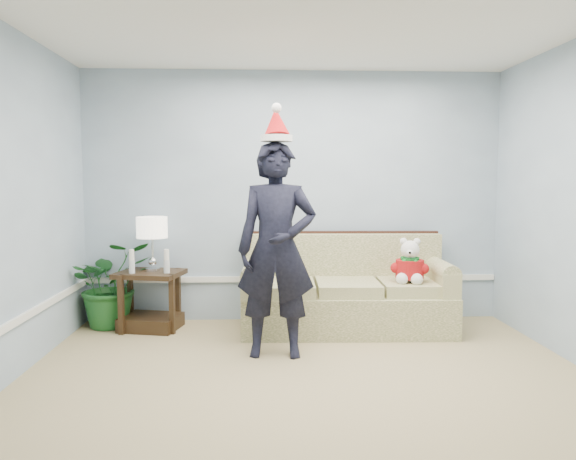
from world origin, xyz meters
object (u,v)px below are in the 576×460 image
at_px(man, 277,249).
at_px(side_table, 151,307).
at_px(table_lamp, 152,230).
at_px(teddy_bear, 410,266).
at_px(sofa, 346,295).
at_px(houseplant, 111,284).

bearing_deg(man, side_table, 147.57).
bearing_deg(man, table_lamp, 146.44).
bearing_deg(teddy_bear, sofa, 176.58).
bearing_deg(sofa, teddy_bear, -16.72).
height_order(houseplant, man, man).
height_order(side_table, man, man).
bearing_deg(houseplant, sofa, -4.89).
relative_size(sofa, side_table, 2.95).
height_order(man, teddy_bear, man).
height_order(sofa, teddy_bear, sofa).
bearing_deg(side_table, sofa, -2.19).
height_order(sofa, side_table, sofa).
bearing_deg(table_lamp, man, -37.16).
height_order(houseplant, teddy_bear, teddy_bear).
xyz_separation_m(table_lamp, man, (1.24, -0.94, -0.09)).
bearing_deg(table_lamp, sofa, -2.75).
xyz_separation_m(sofa, teddy_bear, (0.61, -0.21, 0.33)).
height_order(side_table, houseplant, houseplant).
xyz_separation_m(sofa, houseplant, (-2.43, 0.21, 0.10)).
bearing_deg(teddy_bear, table_lamp, -171.29).
xyz_separation_m(houseplant, man, (1.70, -1.06, 0.48)).
bearing_deg(table_lamp, teddy_bear, -6.67).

